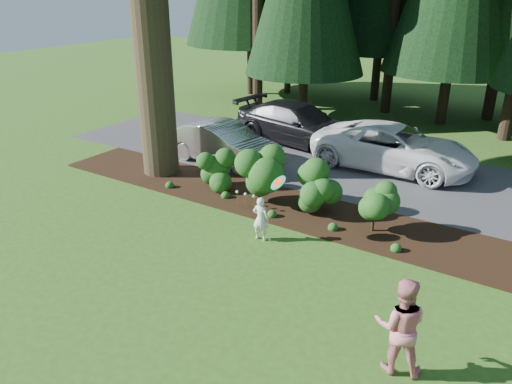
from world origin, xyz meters
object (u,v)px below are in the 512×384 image
car_silver_wagon (224,144)px  frisbee (278,183)px  adult (400,326)px  car_white_suv (394,147)px  car_dark_suv (298,124)px  child (261,219)px

car_silver_wagon → frisbee: 6.25m
car_silver_wagon → adult: bearing=-123.9°
car_silver_wagon → car_white_suv: car_white_suv is taller
car_silver_wagon → car_dark_suv: car_dark_suv is taller
car_silver_wagon → frisbee: size_ratio=8.66×
car_white_suv → child: car_white_suv is taller
car_dark_suv → child: size_ratio=4.67×
car_silver_wagon → frisbee: bearing=-126.1°
car_white_suv → adult: (3.46, -9.88, 0.09)m
car_silver_wagon → adult: 11.38m
frisbee → car_white_suv: bearing=83.7°
child → frisbee: frisbee is taller
frisbee → car_silver_wagon: bearing=139.6°
car_silver_wagon → car_dark_suv: bearing=-11.6°
adult → car_dark_suv: bearing=-71.8°
car_white_suv → child: (-1.11, -7.13, -0.22)m
car_silver_wagon → frisbee: (4.72, -4.02, 0.82)m
car_dark_suv → adult: adult is taller
car_white_suv → frisbee: frisbee is taller
child → frisbee: bearing=-149.2°
car_silver_wagon → child: bearing=-130.2°
car_white_suv → car_dark_suv: bearing=77.8°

